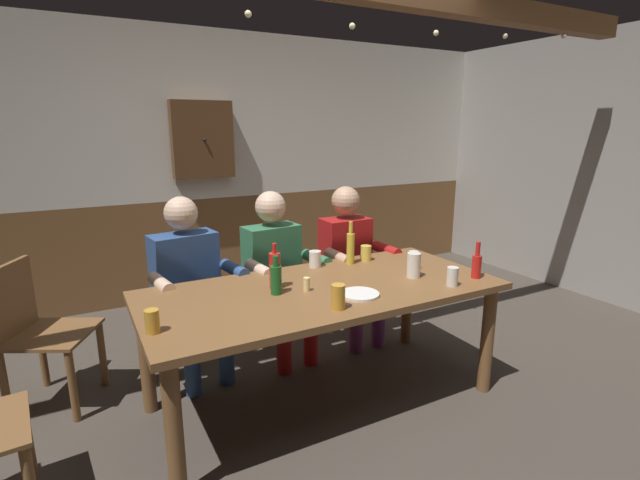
% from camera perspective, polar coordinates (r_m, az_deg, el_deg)
% --- Properties ---
extents(ground_plane, '(7.61, 7.61, 0.00)m').
position_cam_1_polar(ground_plane, '(2.96, 1.54, -19.97)').
color(ground_plane, '#423A33').
extents(back_wall_upper, '(6.34, 0.12, 1.55)m').
position_cam_1_polar(back_wall_upper, '(4.68, -13.55, 14.52)').
color(back_wall_upper, silver).
extents(back_wall_wainscot, '(6.34, 0.12, 0.96)m').
position_cam_1_polar(back_wall_wainscot, '(4.82, -12.71, -0.53)').
color(back_wall_wainscot, brown).
rests_on(back_wall_wainscot, ground_plane).
extents(dining_table, '(2.07, 0.94, 0.73)m').
position_cam_1_polar(dining_table, '(2.75, 0.38, -7.50)').
color(dining_table, brown).
rests_on(dining_table, ground_plane).
extents(person_0, '(0.59, 0.56, 1.21)m').
position_cam_1_polar(person_0, '(3.17, -15.68, -4.65)').
color(person_0, '#2D4C84').
rests_on(person_0, ground_plane).
extents(person_1, '(0.56, 0.53, 1.20)m').
position_cam_1_polar(person_1, '(3.34, -5.27, -3.32)').
color(person_1, '#33724C').
rests_on(person_1, ground_plane).
extents(person_2, '(0.51, 0.51, 1.20)m').
position_cam_1_polar(person_2, '(3.62, 3.67, -1.95)').
color(person_2, '#AD1919').
rests_on(person_2, ground_plane).
extents(chair_empty_near_left, '(0.59, 0.59, 0.88)m').
position_cam_1_polar(chair_empty_near_left, '(3.25, -31.31, -9.39)').
color(chair_empty_near_left, brown).
rests_on(chair_empty_near_left, ground_plane).
extents(table_candle, '(0.04, 0.04, 0.08)m').
position_cam_1_polar(table_candle, '(2.64, -1.65, -5.44)').
color(table_candle, '#F9E08C').
rests_on(table_candle, dining_table).
extents(plate_0, '(0.22, 0.22, 0.01)m').
position_cam_1_polar(plate_0, '(2.60, 4.89, -6.61)').
color(plate_0, white).
rests_on(plate_0, dining_table).
extents(bottle_0, '(0.06, 0.06, 0.23)m').
position_cam_1_polar(bottle_0, '(3.01, 18.61, -2.86)').
color(bottle_0, red).
rests_on(bottle_0, dining_table).
extents(bottle_1, '(0.06, 0.06, 0.22)m').
position_cam_1_polar(bottle_1, '(2.60, -5.39, -4.72)').
color(bottle_1, '#195923').
rests_on(bottle_1, dining_table).
extents(bottle_2, '(0.05, 0.05, 0.29)m').
position_cam_1_polar(bottle_2, '(3.14, 3.75, -0.85)').
color(bottle_2, gold).
rests_on(bottle_2, dining_table).
extents(bottle_3, '(0.07, 0.07, 0.27)m').
position_cam_1_polar(bottle_3, '(2.68, -5.54, -3.68)').
color(bottle_3, red).
rests_on(bottle_3, dining_table).
extents(pint_glass_0, '(0.06, 0.06, 0.11)m').
position_cam_1_polar(pint_glass_0, '(2.26, -19.82, -9.34)').
color(pint_glass_0, gold).
rests_on(pint_glass_0, dining_table).
extents(pint_glass_1, '(0.08, 0.08, 0.15)m').
position_cam_1_polar(pint_glass_1, '(2.93, 11.38, -3.04)').
color(pint_glass_1, white).
rests_on(pint_glass_1, dining_table).
extents(pint_glass_2, '(0.08, 0.08, 0.11)m').
position_cam_1_polar(pint_glass_2, '(3.09, -0.60, -2.33)').
color(pint_glass_2, white).
rests_on(pint_glass_2, dining_table).
extents(pint_glass_3, '(0.07, 0.07, 0.11)m').
position_cam_1_polar(pint_glass_3, '(2.83, 15.88, -4.32)').
color(pint_glass_3, white).
rests_on(pint_glass_3, dining_table).
extents(pint_glass_4, '(0.07, 0.07, 0.13)m').
position_cam_1_polar(pint_glass_4, '(2.39, 2.24, -6.96)').
color(pint_glass_4, gold).
rests_on(pint_glass_4, dining_table).
extents(pint_glass_5, '(0.07, 0.07, 0.11)m').
position_cam_1_polar(pint_glass_5, '(3.25, 5.63, -1.60)').
color(pint_glass_5, '#E5C64C').
rests_on(pint_glass_5, dining_table).
extents(pint_glass_6, '(0.06, 0.06, 0.12)m').
position_cam_1_polar(pint_glass_6, '(3.09, 11.33, -2.45)').
color(pint_glass_6, white).
rests_on(pint_glass_6, dining_table).
extents(wall_dart_cabinet, '(0.56, 0.15, 0.70)m').
position_cam_1_polar(wall_dart_cabinet, '(4.53, -14.17, 11.80)').
color(wall_dart_cabinet, brown).
extents(string_lights, '(4.48, 0.04, 0.14)m').
position_cam_1_polar(string_lights, '(2.83, -2.08, 26.09)').
color(string_lights, '#F9EAB2').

